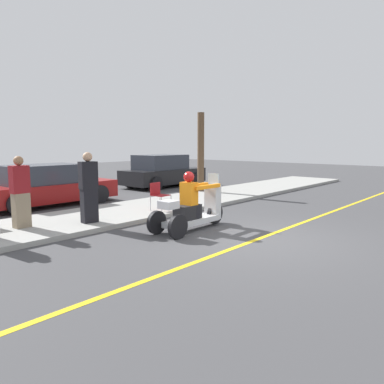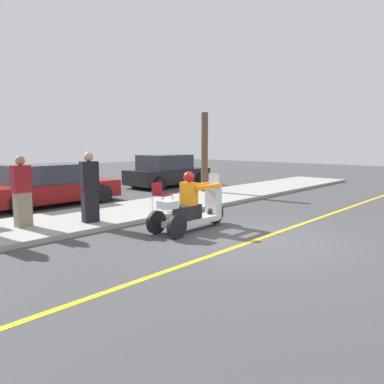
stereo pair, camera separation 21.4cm
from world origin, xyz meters
name	(u,v)px [view 1 (the left image)]	position (x,y,z in m)	size (l,w,h in m)	color
ground_plane	(257,240)	(0.00, 0.00, 0.00)	(60.00, 60.00, 0.00)	#424244
lane_stripe	(251,241)	(-0.23, 0.00, 0.00)	(24.00, 0.12, 0.01)	gold
sidewalk_strip	(125,212)	(0.00, 4.60, 0.06)	(28.00, 2.80, 0.12)	#9E9E99
motorcycle_trike	(192,209)	(-0.22, 1.71, 0.51)	(2.36, 0.78, 1.45)	black
spectator_mid_group	(89,189)	(-1.71, 3.88, 0.98)	(0.46, 0.31, 1.79)	black
spectator_near_curb	(20,193)	(-3.11, 4.62, 0.95)	(0.42, 0.26, 1.71)	gray
folding_chair_set_back	(158,193)	(0.70, 3.88, 0.62)	(0.50, 0.50, 0.82)	#A5A8AD
parked_car_lot_left	(163,172)	(5.77, 8.83, 0.73)	(4.28, 2.05, 1.56)	black
parked_car_lot_center	(46,186)	(-0.79, 7.81, 0.67)	(4.54, 1.97, 1.41)	maroon
tree_trunk	(201,152)	(4.95, 5.73, 1.75)	(0.28, 0.28, 3.25)	brown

